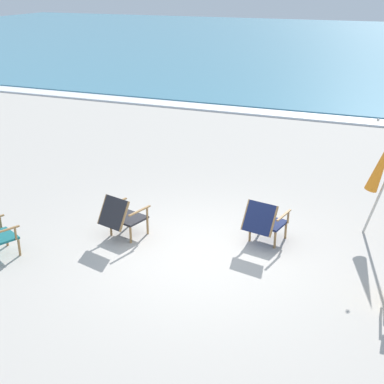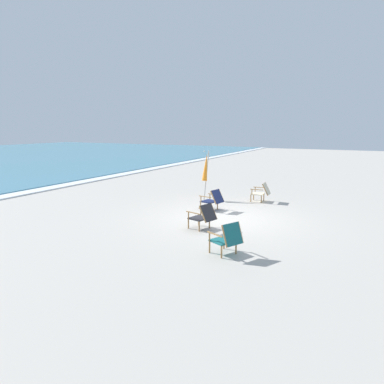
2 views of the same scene
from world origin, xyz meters
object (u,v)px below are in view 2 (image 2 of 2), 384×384
object	(u,v)px
beach_chair_mid_center	(227,238)
beach_chair_front_right	(262,192)
beach_chair_far_center	(213,199)
umbrella_furled_orange	(206,167)
beach_chair_front_left	(203,216)

from	to	relation	value
beach_chair_mid_center	beach_chair_front_right	distance (m)	6.30
beach_chair_mid_center	beach_chair_front_right	size ratio (longest dim) A/B	1.09
beach_chair_front_right	beach_chair_far_center	world-z (taller)	beach_chair_front_right
beach_chair_mid_center	beach_chair_far_center	xyz separation A→B (m)	(3.94, 2.11, -0.01)
beach_chair_front_right	umbrella_furled_orange	bearing A→B (deg)	104.38
beach_chair_front_left	beach_chair_far_center	xyz separation A→B (m)	(2.31, 0.70, -0.00)
beach_chair_mid_center	umbrella_furled_orange	xyz separation A→B (m)	(5.65, 3.20, 0.92)
beach_chair_front_right	umbrella_furled_orange	xyz separation A→B (m)	(-0.58, 2.25, 0.93)
beach_chair_front_left	beach_chair_mid_center	distance (m)	2.15
beach_chair_mid_center	beach_chair_far_center	bearing A→B (deg)	28.13
beach_chair_mid_center	umbrella_furled_orange	size ratio (longest dim) A/B	0.42
umbrella_furled_orange	beach_chair_mid_center	bearing A→B (deg)	-150.51
beach_chair_front_left	beach_chair_mid_center	world-z (taller)	beach_chair_mid_center
beach_chair_far_center	umbrella_furled_orange	size ratio (longest dim) A/B	0.41
beach_chair_far_center	umbrella_furled_orange	xyz separation A→B (m)	(1.71, 1.09, 0.93)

